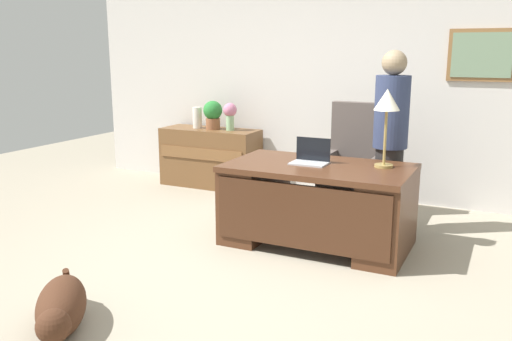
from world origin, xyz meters
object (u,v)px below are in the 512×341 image
Objects in this scene: person_standing at (390,140)px; dog_lying at (61,307)px; credenza at (210,157)px; desk at (317,202)px; laptop at (311,157)px; potted_plant at (213,114)px; vase_empty at (197,118)px; desk_lamp at (387,105)px; armchair at (355,168)px; vase_with_flowers at (230,113)px.

person_standing reaches higher than dog_lying.
person_standing is (2.45, -0.82, 0.52)m from credenza.
person_standing is at bearing -18.53° from credenza.
credenza is at bearing 143.43° from desk.
laptop is 0.89× the size of potted_plant.
person_standing is 4.80× the size of potted_plant.
potted_plant is at bearing 0.00° from vase_empty.
desk is 1.04m from desk_lamp.
armchair is at bearing -13.24° from credenza.
vase_with_flowers is at bearing 0.00° from potted_plant.
armchair is 3.48× the size of vase_with_flowers.
credenza is 0.73× the size of person_standing.
credenza is 1.06× the size of armchair.
vase_with_flowers is 0.95× the size of potted_plant.
credenza is at bearing 166.76° from armchair.
laptop is 1.19× the size of vase_empty.
vase_empty is at bearing 145.84° from desk.
vase_with_flowers reaches higher than vase_empty.
armchair is (0.07, 0.98, 0.13)m from desk.
dog_lying is 2.03× the size of potted_plant.
dog_lying is 3.83m from potted_plant.
vase_empty is (-1.23, 3.61, 0.72)m from dog_lying.
potted_plant reaches higher than vase_with_flowers.
desk_lamp reaches higher than potted_plant.
credenza is 1.88× the size of desk_lamp.
dog_lying is 2.72× the size of vase_empty.
laptop is 0.93× the size of vase_with_flowers.
potted_plant is (-1.00, 3.61, 0.79)m from dog_lying.
armchair is 2.08m from potted_plant.
vase_with_flowers is (-2.16, 0.82, 0.06)m from person_standing.
laptop is at bearing -41.39° from vase_with_flowers.
vase_with_flowers is at bearing 159.13° from person_standing.
armchair is (2.03, -0.48, 0.15)m from credenza.
credenza is at bearing 143.38° from laptop.
credenza is 3.69× the size of vase_with_flowers.
potted_plant is at bearing 161.11° from person_standing.
person_standing reaches higher than vase_empty.
desk_lamp reaches higher than desk.
desk_lamp is 2.57m from vase_with_flowers.
desk_lamp reaches higher than vase_with_flowers.
desk_lamp reaches higher than armchair.
vase_with_flowers is 0.48m from vase_empty.
vase_with_flowers is (-1.58, 1.40, 0.17)m from laptop.
vase_with_flowers is at bearing 150.15° from desk_lamp.
desk_lamp is 1.87× the size of potted_plant.
laptop is at bearing -34.10° from vase_empty.
credenza is 2.64m from person_standing.
vase_empty is at bearing 108.86° from dog_lying.
desk is 1.28× the size of credenza.
vase_with_flowers is (-1.67, 1.46, 0.56)m from desk.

